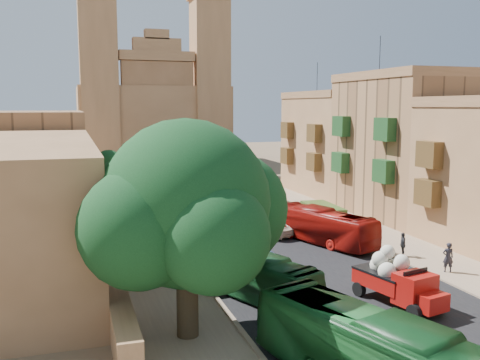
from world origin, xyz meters
TOP-DOWN VIEW (x-y plane):
  - ground at (0.00, 0.00)m, footprint 260.00×260.00m
  - road_surface at (0.00, 30.00)m, footprint 14.00×140.00m
  - sidewalk_east at (9.50, 30.00)m, footprint 5.00×140.00m
  - sidewalk_west at (-9.50, 30.00)m, footprint 5.00×140.00m
  - kerb_east at (7.00, 30.00)m, footprint 0.25×140.00m
  - kerb_west at (-7.00, 30.00)m, footprint 0.25×140.00m
  - townhouse_c at (15.95, 25.00)m, footprint 9.00×14.00m
  - townhouse_d at (15.95, 39.00)m, footprint 9.00×14.00m
  - west_wall at (-12.50, 20.00)m, footprint 1.00×40.00m
  - west_building_low at (-18.00, 18.00)m, footprint 10.00×28.00m
  - west_building_mid at (-18.00, 44.00)m, footprint 10.00×22.00m
  - church at (-0.00, 78.61)m, footprint 28.00×22.50m
  - ficus_tree at (-9.41, 4.01)m, footprint 10.06×9.25m
  - street_tree_a at (-10.00, 12.00)m, footprint 3.41×3.41m
  - street_tree_b at (-10.00, 24.00)m, footprint 3.51×3.51m
  - street_tree_c at (-10.00, 36.00)m, footprint 3.42×3.42m
  - street_tree_d at (-10.00, 48.00)m, footprint 3.42×3.42m
  - red_truck at (2.05, 4.49)m, footprint 3.09×5.57m
  - olive_pickup at (6.19, 21.84)m, footprint 2.56×5.21m
  - bus_green_south at (-4.00, -3.33)m, footprint 6.05×11.44m
  - bus_green_north at (-5.06, 7.88)m, footprint 5.59×9.27m
  - bus_red_east at (4.00, 17.41)m, footprint 5.30×9.96m
  - bus_cream_east at (5.39, 33.20)m, footprint 4.21×8.45m
  - car_blue_a at (-2.24, 12.71)m, footprint 1.82×3.47m
  - car_white_a at (-2.20, 26.60)m, footprint 2.05×3.86m
  - car_cream at (1.00, 21.01)m, footprint 3.58×5.10m
  - car_dkblue at (-3.42, 44.97)m, footprint 2.60×4.45m
  - car_white_b at (2.42, 38.74)m, footprint 2.01×3.54m
  - car_blue_b at (-0.50, 50.97)m, footprint 3.01×4.65m
  - pedestrian_a at (8.42, 8.41)m, footprint 0.81×0.65m
  - pedestrian_c at (7.79, 12.41)m, footprint 0.77×1.09m

SIDE VIEW (x-z plane):
  - ground at x=0.00m, z-range 0.00..0.00m
  - road_surface at x=0.00m, z-range 0.00..0.01m
  - sidewalk_east at x=9.50m, z-range 0.00..0.01m
  - sidewalk_west at x=-9.50m, z-range 0.00..0.01m
  - kerb_east at x=7.00m, z-range 0.00..0.12m
  - kerb_west at x=-7.00m, z-range 0.00..0.12m
  - car_blue_a at x=-2.24m, z-range 0.00..1.12m
  - car_white_b at x=2.42m, z-range 0.00..1.13m
  - car_white_a at x=-2.20m, z-range 0.00..1.21m
  - car_dkblue at x=-3.42m, z-range 0.00..1.21m
  - car_cream at x=1.00m, z-range 0.00..1.29m
  - car_blue_b at x=-0.50m, z-range 0.00..1.45m
  - pedestrian_c at x=7.79m, z-range 0.00..1.72m
  - west_wall at x=-12.50m, z-range 0.00..1.80m
  - pedestrian_a at x=8.42m, z-range 0.00..1.94m
  - olive_pickup at x=6.19m, z-range -0.02..2.08m
  - bus_cream_east at x=5.39m, z-range 0.00..2.30m
  - bus_green_north at x=-5.06m, z-range 0.00..2.55m
  - bus_red_east at x=4.00m, z-range 0.00..2.71m
  - red_truck at x=2.05m, z-range -0.19..2.91m
  - bus_green_south at x=-4.00m, z-range 0.00..3.12m
  - street_tree_a at x=-10.00m, z-range 0.89..6.14m
  - street_tree_c at x=-10.00m, z-range 0.89..6.15m
  - street_tree_d at x=-10.00m, z-range 0.89..6.16m
  - street_tree_b at x=-10.00m, z-range 0.92..6.32m
  - west_building_low at x=-18.00m, z-range 0.00..8.40m
  - west_building_mid at x=-18.00m, z-range 0.00..10.00m
  - ficus_tree at x=-9.41m, z-range 0.92..10.97m
  - townhouse_d at x=15.95m, z-range -1.79..14.11m
  - townhouse_c at x=15.95m, z-range -1.79..15.61m
  - church at x=0.00m, z-range -8.63..27.67m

